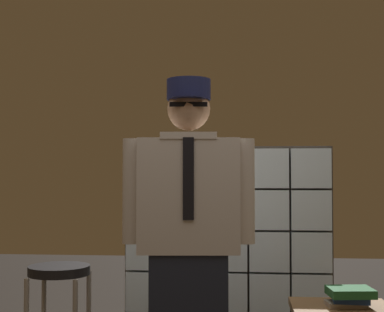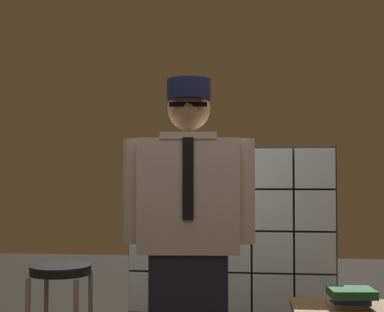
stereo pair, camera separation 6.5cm
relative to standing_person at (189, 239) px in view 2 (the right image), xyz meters
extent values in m
cube|color=silver|center=(-0.40, 1.02, -0.49)|extent=(0.28, 0.08, 0.28)
cube|color=silver|center=(-0.11, 1.02, -0.49)|extent=(0.28, 0.08, 0.28)
cube|color=silver|center=(0.18, 1.02, -0.49)|extent=(0.28, 0.08, 0.28)
cube|color=silver|center=(0.47, 1.02, -0.49)|extent=(0.28, 0.08, 0.28)
cube|color=silver|center=(0.76, 1.02, -0.49)|extent=(0.28, 0.08, 0.28)
cube|color=silver|center=(-0.40, 1.02, -0.20)|extent=(0.28, 0.08, 0.28)
cube|color=silver|center=(-0.11, 1.02, -0.20)|extent=(0.28, 0.08, 0.28)
cube|color=silver|center=(0.18, 1.02, -0.20)|extent=(0.28, 0.08, 0.28)
cube|color=silver|center=(0.47, 1.02, -0.20)|extent=(0.28, 0.08, 0.28)
cube|color=silver|center=(0.76, 1.02, -0.20)|extent=(0.28, 0.08, 0.28)
cube|color=silver|center=(-0.40, 1.02, 0.09)|extent=(0.28, 0.08, 0.28)
cube|color=silver|center=(-0.11, 1.02, 0.09)|extent=(0.28, 0.08, 0.28)
cube|color=silver|center=(0.18, 1.02, 0.09)|extent=(0.28, 0.08, 0.28)
cube|color=silver|center=(0.47, 1.02, 0.09)|extent=(0.28, 0.08, 0.28)
cube|color=silver|center=(0.76, 1.02, 0.09)|extent=(0.28, 0.08, 0.28)
cube|color=silver|center=(-0.40, 1.02, 0.38)|extent=(0.28, 0.08, 0.28)
cube|color=silver|center=(-0.11, 1.02, 0.38)|extent=(0.28, 0.08, 0.28)
cube|color=silver|center=(0.18, 1.02, 0.38)|extent=(0.28, 0.08, 0.28)
cube|color=silver|center=(0.47, 1.02, 0.38)|extent=(0.28, 0.08, 0.28)
cube|color=silver|center=(0.76, 1.02, 0.38)|extent=(0.28, 0.08, 0.28)
cube|color=#38332D|center=(0.18, 1.07, -0.20)|extent=(1.48, 0.02, 1.48)
cube|color=silver|center=(0.00, 0.00, 0.23)|extent=(0.55, 0.27, 0.60)
cube|color=black|center=(0.01, -0.12, 0.32)|extent=(0.06, 0.01, 0.42)
cube|color=silver|center=(0.00, 0.00, 0.54)|extent=(0.31, 0.26, 0.04)
sphere|color=tan|center=(0.00, 0.00, 0.69)|extent=(0.23, 0.23, 0.23)
ellipsoid|color=black|center=(0.00, -0.05, 0.65)|extent=(0.16, 0.09, 0.10)
cube|color=black|center=(0.01, -0.10, 0.70)|extent=(0.20, 0.03, 0.02)
cylinder|color=#191E47|center=(0.01, -0.09, 0.73)|extent=(0.18, 0.18, 0.01)
cylinder|color=#191E47|center=(0.00, 0.00, 0.79)|extent=(0.23, 0.23, 0.11)
cylinder|color=silver|center=(0.30, 0.02, 0.25)|extent=(0.11, 0.11, 0.55)
cylinder|color=silver|center=(-0.30, -0.02, 0.25)|extent=(0.11, 0.11, 0.55)
cylinder|color=black|center=(-0.73, 0.10, -0.19)|extent=(0.34, 0.34, 0.05)
cube|color=gray|center=(0.83, 0.10, -0.35)|extent=(0.21, 0.15, 0.03)
cube|color=navy|center=(0.85, 0.09, -0.32)|extent=(0.19, 0.15, 0.03)
cube|color=#1E592D|center=(0.85, 0.08, -0.28)|extent=(0.25, 0.21, 0.04)
camera|label=1|loc=(0.27, -2.94, 0.33)|focal=52.21mm
camera|label=2|loc=(0.34, -2.93, 0.33)|focal=52.21mm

